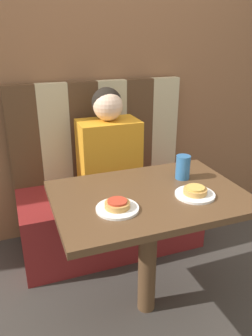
{
  "coord_description": "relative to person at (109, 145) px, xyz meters",
  "views": [
    {
      "loc": [
        -0.62,
        -1.33,
        1.48
      ],
      "look_at": [
        0.0,
        0.34,
        0.75
      ],
      "focal_mm": 35.0,
      "sensor_mm": 36.0,
      "label": 1
    }
  ],
  "objects": [
    {
      "name": "wall_back",
      "position": [
        0.0,
        0.34,
        0.51
      ],
      "size": [
        7.0,
        0.05,
        2.6
      ],
      "color": "brown",
      "rests_on": "ground_plane"
    },
    {
      "name": "ground_plane",
      "position": [
        0.0,
        -0.68,
        -0.79
      ],
      "size": [
        12.0,
        12.0,
        0.0
      ],
      "primitive_type": "plane",
      "color": "#38332D"
    },
    {
      "name": "drinking_cup",
      "position": [
        0.25,
        -0.57,
        0.02
      ],
      "size": [
        0.08,
        0.08,
        0.13
      ],
      "color": "#2D669E",
      "rests_on": "dining_table"
    },
    {
      "name": "booth_seat",
      "position": [
        0.0,
        -0.0,
        -0.56
      ],
      "size": [
        1.27,
        0.58,
        0.46
      ],
      "color": "maroon",
      "rests_on": "ground_plane"
    },
    {
      "name": "dining_table",
      "position": [
        0.0,
        -0.68,
        -0.15
      ],
      "size": [
        0.96,
        0.67,
        0.74
      ],
      "color": "brown",
      "rests_on": "ground_plane"
    },
    {
      "name": "pizza_right",
      "position": [
        0.2,
        -0.78,
        -0.02
      ],
      "size": [
        0.12,
        0.12,
        0.04
      ],
      "color": "#C68E47",
      "rests_on": "plate_right"
    },
    {
      "name": "pizza_left",
      "position": [
        -0.2,
        -0.78,
        -0.02
      ],
      "size": [
        0.12,
        0.12,
        0.04
      ],
      "color": "#C68E47",
      "rests_on": "plate_left"
    },
    {
      "name": "plate_left",
      "position": [
        -0.2,
        -0.78,
        -0.04
      ],
      "size": [
        0.2,
        0.2,
        0.01
      ],
      "color": "white",
      "rests_on": "dining_table"
    },
    {
      "name": "plate_right",
      "position": [
        0.2,
        -0.78,
        -0.04
      ],
      "size": [
        0.2,
        0.2,
        0.01
      ],
      "color": "white",
      "rests_on": "dining_table"
    },
    {
      "name": "booth_backrest",
      "position": [
        0.0,
        0.25,
        0.03
      ],
      "size": [
        1.27,
        0.07,
        0.72
      ],
      "color": "#4C331E",
      "rests_on": "booth_seat"
    },
    {
      "name": "person",
      "position": [
        0.0,
        0.0,
        0.0
      ],
      "size": [
        0.4,
        0.26,
        0.71
      ],
      "color": "orange",
      "rests_on": "booth_seat"
    }
  ]
}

